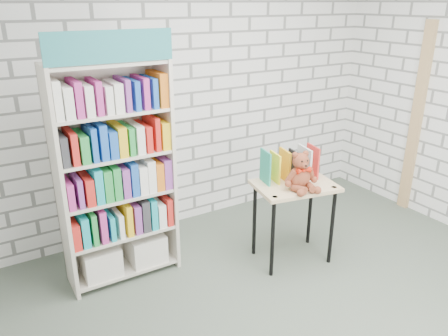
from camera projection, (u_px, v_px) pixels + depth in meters
ground at (316, 319)px, 3.34m from camera, size 4.50×4.50×0.00m
room_shell at (338, 86)px, 2.70m from camera, size 4.52×4.02×2.81m
bookshelf at (116, 174)px, 3.57m from camera, size 0.93×0.36×2.09m
display_table at (294, 195)px, 3.90m from camera, size 0.78×0.61×0.76m
table_books at (290, 164)px, 3.91m from camera, size 0.52×0.30×0.29m
teddy_bear at (301, 174)px, 3.72m from camera, size 0.31×0.29×0.34m
door_trim at (416, 120)px, 4.79m from camera, size 0.05×0.12×2.10m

